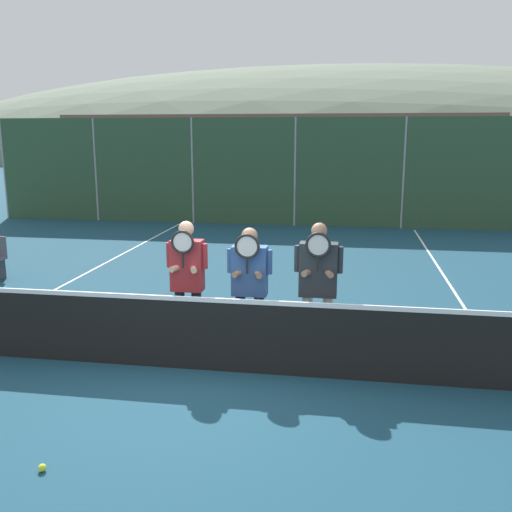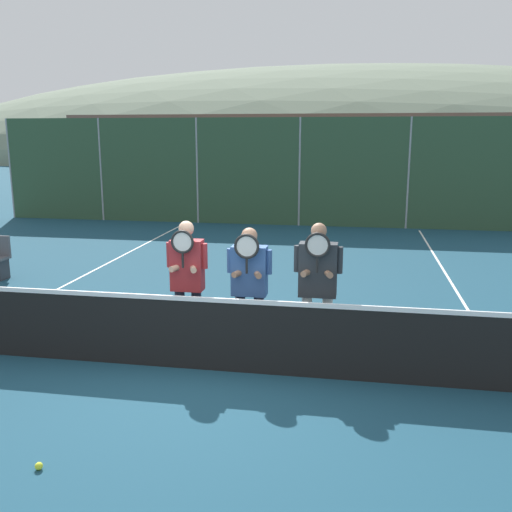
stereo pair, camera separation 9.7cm
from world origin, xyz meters
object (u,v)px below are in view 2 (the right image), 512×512
car_left_of_center (304,185)px  tennis_ball_on_court (39,466)px  player_center_left (249,281)px  car_far_left (166,186)px  car_center (449,189)px  player_center_right (318,281)px  player_leftmost (187,277)px

car_left_of_center → tennis_ball_on_court: 17.26m
player_center_left → car_far_left: 15.18m
car_center → tennis_ball_on_court: 17.79m
player_center_left → car_left_of_center: bearing=92.6°
player_center_right → car_center: (3.59, 13.96, -0.13)m
car_left_of_center → tennis_ball_on_court: (-0.64, -17.23, -0.90)m
player_leftmost → player_center_right: bearing=-0.7°
car_center → tennis_ball_on_court: car_center is taller
car_center → car_far_left: bearing=179.5°
car_left_of_center → tennis_ball_on_court: car_left_of_center is taller
player_center_left → car_left_of_center: size_ratio=0.40×
tennis_ball_on_court → player_center_right: bearing=52.7°
player_leftmost → car_center: bearing=69.3°
player_center_right → tennis_ball_on_court: bearing=-127.3°
car_center → player_leftmost: bearing=-110.7°
player_center_left → tennis_ball_on_court: (-1.30, -2.90, -0.96)m
player_leftmost → player_center_right: (1.69, -0.02, 0.02)m
player_center_right → car_left_of_center: bearing=96.1°
player_center_right → car_left_of_center: size_ratio=0.42×
car_left_of_center → car_center: 5.13m
player_leftmost → player_center_left: player_leftmost is taller
car_far_left → car_center: car_center is taller
player_center_right → car_left_of_center: (-1.53, 14.38, -0.11)m
player_leftmost → tennis_ball_on_court: (-0.49, -2.87, -0.99)m
player_leftmost → car_left_of_center: car_left_of_center is taller
car_left_of_center → car_center: bearing=-4.7°
player_center_right → tennis_ball_on_court: (-2.17, -2.85, -1.01)m
player_leftmost → player_center_left: bearing=2.1°
player_leftmost → car_far_left: (-5.09, 14.02, -0.16)m
player_center_left → car_center: 14.61m
car_left_of_center → player_leftmost: bearing=-90.6°
player_leftmost → car_center: (5.27, 13.94, -0.10)m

